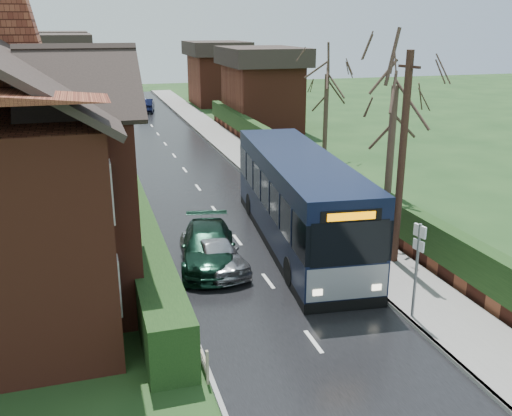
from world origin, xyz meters
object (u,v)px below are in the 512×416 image
object	(u,v)px
bus	(298,201)
telegraph_pole	(402,162)
car_green	(208,247)
bus_stop_sign	(417,258)
car_silver	(214,252)

from	to	relation	value
bus	telegraph_pole	world-z (taller)	telegraph_pole
telegraph_pole	car_green	bearing A→B (deg)	151.97
car_green	telegraph_pole	bearing A→B (deg)	-5.46
telegraph_pole	bus	bearing A→B (deg)	120.25
bus_stop_sign	telegraph_pole	world-z (taller)	telegraph_pole
bus	bus_stop_sign	xyz separation A→B (m)	(1.00, -6.73, 0.23)
bus	bus_stop_sign	bearing A→B (deg)	-75.51
bus	car_silver	size ratio (longest dim) A/B	3.15
telegraph_pole	bus_stop_sign	bearing A→B (deg)	-124.32
car_silver	telegraph_pole	distance (m)	7.18
car_green	telegraph_pole	world-z (taller)	telegraph_pole
car_silver	car_green	bearing A→B (deg)	92.02
car_silver	telegraph_pole	bearing A→B (deg)	-22.65
car_green	telegraph_pole	xyz separation A→B (m)	(6.40, -1.88, 3.11)
car_silver	bus_stop_sign	size ratio (longest dim) A/B	1.25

